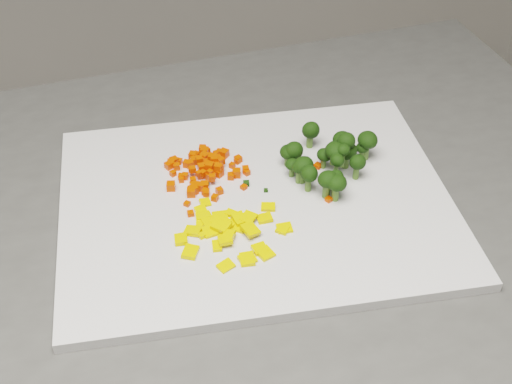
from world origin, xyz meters
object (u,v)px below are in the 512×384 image
object	(u,v)px
carrot_pile	(207,166)
cutting_board	(256,203)
broccoli_pile	(337,153)
pepper_pile	(233,227)

from	to	relation	value
carrot_pile	cutting_board	bearing A→B (deg)	-58.47
carrot_pile	broccoli_pile	distance (m)	0.14
cutting_board	broccoli_pile	world-z (taller)	broccoli_pile
pepper_pile	broccoli_pile	distance (m)	0.15
pepper_pile	broccoli_pile	size ratio (longest dim) A/B	0.97
broccoli_pile	carrot_pile	bearing A→B (deg)	161.91
cutting_board	carrot_pile	xyz separation A→B (m)	(-0.04, 0.06, 0.02)
broccoli_pile	pepper_pile	bearing A→B (deg)	-159.48
carrot_pile	broccoli_pile	size ratio (longest dim) A/B	0.83
cutting_board	broccoli_pile	xyz separation A→B (m)	(0.10, 0.01, 0.03)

